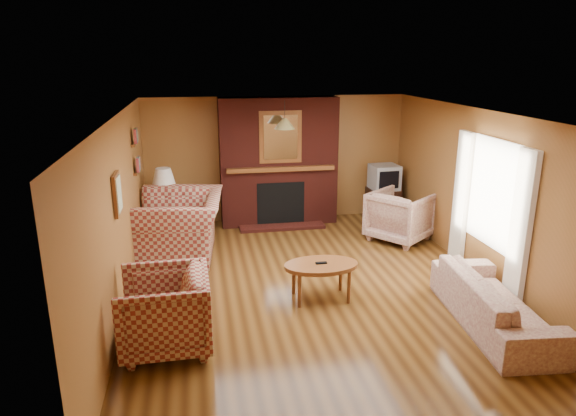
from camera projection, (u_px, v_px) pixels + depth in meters
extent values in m
plane|color=#42250E|center=(313.00, 287.00, 7.21)|extent=(6.50, 6.50, 0.00)
plane|color=white|center=(316.00, 115.00, 6.52)|extent=(6.50, 6.50, 0.00)
plane|color=#9A5D2F|center=(276.00, 159.00, 9.93)|extent=(6.50, 0.00, 6.50)
plane|color=#9A5D2F|center=(413.00, 325.00, 3.80)|extent=(6.50, 0.00, 6.50)
plane|color=#9A5D2F|center=(120.00, 215.00, 6.44)|extent=(0.00, 6.50, 6.50)
plane|color=#9A5D2F|center=(485.00, 196.00, 7.29)|extent=(0.00, 6.50, 6.50)
cube|color=#48150F|center=(278.00, 162.00, 9.70)|extent=(2.20, 0.50, 2.40)
cube|color=black|center=(281.00, 203.00, 9.69)|extent=(0.90, 0.06, 0.80)
cube|color=#48150F|center=(282.00, 227.00, 9.65)|extent=(1.60, 0.35, 0.06)
cube|color=brown|center=(281.00, 169.00, 9.46)|extent=(2.00, 0.18, 0.08)
cube|color=brown|center=(280.00, 137.00, 9.33)|extent=(0.78, 0.05, 0.95)
cube|color=white|center=(281.00, 137.00, 9.30)|extent=(0.62, 0.02, 0.80)
cube|color=beige|center=(521.00, 228.00, 6.43)|extent=(0.08, 0.35, 2.00)
cube|color=beige|center=(461.00, 197.00, 7.84)|extent=(0.08, 0.35, 2.00)
cube|color=white|center=(493.00, 193.00, 7.07)|extent=(0.03, 1.10, 1.50)
cube|color=brown|center=(137.00, 171.00, 8.19)|extent=(0.06, 0.55, 0.04)
cube|color=brown|center=(135.00, 143.00, 8.07)|extent=(0.06, 0.55, 0.04)
cube|color=brown|center=(117.00, 194.00, 6.06)|extent=(0.04, 0.40, 0.50)
cube|color=silver|center=(119.00, 194.00, 6.07)|extent=(0.01, 0.32, 0.42)
cylinder|color=black|center=(285.00, 111.00, 8.75)|extent=(0.01, 0.01, 0.35)
cone|color=tan|center=(285.00, 124.00, 8.81)|extent=(0.36, 0.36, 0.18)
imported|color=maroon|center=(179.00, 226.00, 8.22)|extent=(1.50, 1.68, 1.01)
imported|color=maroon|center=(165.00, 311.00, 5.59)|extent=(1.00, 0.97, 0.89)
imported|color=beige|center=(495.00, 302.00, 6.12)|extent=(1.01, 2.16, 0.61)
imported|color=beige|center=(400.00, 216.00, 8.94)|extent=(1.33, 1.33, 0.87)
ellipsoid|color=brown|center=(321.00, 266.00, 6.74)|extent=(0.98, 0.61, 0.06)
cube|color=black|center=(321.00, 263.00, 6.73)|extent=(0.15, 0.05, 0.02)
cylinder|color=brown|center=(341.00, 275.00, 7.05)|extent=(0.05, 0.05, 0.45)
cylinder|color=brown|center=(294.00, 279.00, 6.94)|extent=(0.05, 0.05, 0.45)
cylinder|color=brown|center=(349.00, 287.00, 6.68)|extent=(0.05, 0.05, 0.45)
cylinder|color=brown|center=(300.00, 291.00, 6.57)|extent=(0.05, 0.05, 0.45)
cube|color=brown|center=(167.00, 221.00, 9.07)|extent=(0.50, 0.50, 0.62)
sphere|color=white|center=(165.00, 196.00, 8.94)|extent=(0.32, 0.32, 0.32)
cylinder|color=black|center=(164.00, 186.00, 8.89)|extent=(0.03, 0.03, 0.10)
cone|color=white|center=(163.00, 176.00, 8.84)|extent=(0.39, 0.39, 0.28)
cube|color=black|center=(383.00, 204.00, 10.11)|extent=(0.59, 0.54, 0.63)
cube|color=#A2A5A9|center=(384.00, 177.00, 9.95)|extent=(0.54, 0.52, 0.47)
cube|color=black|center=(389.00, 180.00, 9.71)|extent=(0.39, 0.04, 0.34)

